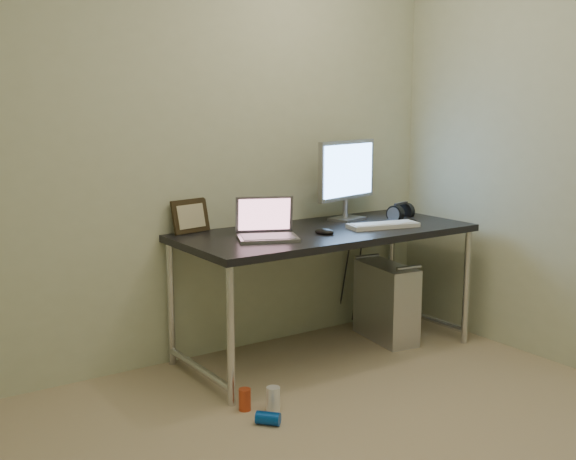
# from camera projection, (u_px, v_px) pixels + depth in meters

# --- Properties ---
(wall_back) EXTENTS (3.50, 0.02, 2.50)m
(wall_back) POSITION_uv_depth(u_px,v_px,m) (179.00, 144.00, 3.99)
(wall_back) COLOR beige
(wall_back) RESTS_ON ground
(desk) EXTENTS (1.74, 0.76, 0.75)m
(desk) POSITION_uv_depth(u_px,v_px,m) (325.00, 242.00, 4.19)
(desk) COLOR black
(desk) RESTS_ON ground
(tower_computer) EXTENTS (0.26, 0.49, 0.51)m
(tower_computer) POSITION_uv_depth(u_px,v_px,m) (386.00, 302.00, 4.52)
(tower_computer) COLOR silver
(tower_computer) RESTS_ON ground
(cable_a) EXTENTS (0.01, 0.16, 0.69)m
(cable_a) POSITION_uv_depth(u_px,v_px,m) (346.00, 268.00, 4.74)
(cable_a) COLOR black
(cable_a) RESTS_ON ground
(cable_b) EXTENTS (0.02, 0.11, 0.71)m
(cable_b) POSITION_uv_depth(u_px,v_px,m) (358.00, 270.00, 4.78)
(cable_b) COLOR black
(cable_b) RESTS_ON ground
(can_red) EXTENTS (0.07, 0.07, 0.11)m
(can_red) POSITION_uv_depth(u_px,v_px,m) (245.00, 399.00, 3.51)
(can_red) COLOR #C2411D
(can_red) RESTS_ON ground
(can_white) EXTENTS (0.09, 0.09, 0.12)m
(can_white) POSITION_uv_depth(u_px,v_px,m) (273.00, 399.00, 3.49)
(can_white) COLOR white
(can_white) RESTS_ON ground
(can_blue) EXTENTS (0.12, 0.13, 0.06)m
(can_blue) POSITION_uv_depth(u_px,v_px,m) (268.00, 418.00, 3.35)
(can_blue) COLOR #0A40A1
(can_blue) RESTS_ON ground
(laptop) EXTENTS (0.40, 0.37, 0.22)m
(laptop) POSITION_uv_depth(u_px,v_px,m) (266.00, 229.00, 3.92)
(laptop) COLOR #9F9EA4
(laptop) RESTS_ON desk
(monitor) EXTENTS (0.52, 0.20, 0.50)m
(monitor) POSITION_uv_depth(u_px,v_px,m) (347.00, 174.00, 4.47)
(monitor) COLOR #9F9EA4
(monitor) RESTS_ON desk
(keyboard) EXTENTS (0.44, 0.22, 0.03)m
(keyboard) POSITION_uv_depth(u_px,v_px,m) (383.00, 225.00, 4.24)
(keyboard) COLOR silver
(keyboard) RESTS_ON desk
(mouse_right) EXTENTS (0.08, 0.11, 0.03)m
(mouse_right) POSITION_uv_depth(u_px,v_px,m) (410.00, 220.00, 4.41)
(mouse_right) COLOR black
(mouse_right) RESTS_ON desk
(mouse_left) EXTENTS (0.11, 0.14, 0.04)m
(mouse_left) POSITION_uv_depth(u_px,v_px,m) (324.00, 230.00, 4.03)
(mouse_left) COLOR black
(mouse_left) RESTS_ON desk
(headphones) EXTENTS (0.20, 0.12, 0.12)m
(headphones) POSITION_uv_depth(u_px,v_px,m) (401.00, 212.00, 4.60)
(headphones) COLOR black
(headphones) RESTS_ON desk
(picture_frame) EXTENTS (0.25, 0.11, 0.19)m
(picture_frame) POSITION_uv_depth(u_px,v_px,m) (190.00, 216.00, 4.06)
(picture_frame) COLOR black
(picture_frame) RESTS_ON desk
(webcam) EXTENTS (0.05, 0.04, 0.13)m
(webcam) POSITION_uv_depth(u_px,v_px,m) (249.00, 214.00, 4.16)
(webcam) COLOR silver
(webcam) RESTS_ON desk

